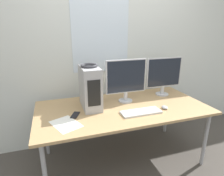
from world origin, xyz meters
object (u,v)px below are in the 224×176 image
object	(u,v)px
monitor_right_near	(164,75)
keyboard	(141,112)
cell_phone	(75,115)
mouse	(165,107)
headphones	(89,66)
monitor_main	(126,79)
pc_tower	(90,87)

from	to	relation	value
monitor_right_near	keyboard	bearing A→B (deg)	-141.04
keyboard	cell_phone	distance (m)	0.68
cell_phone	mouse	bearing A→B (deg)	16.64
headphones	mouse	distance (m)	0.94
monitor_main	mouse	distance (m)	0.54
monitor_main	headphones	bearing A→B (deg)	-176.80
headphones	cell_phone	world-z (taller)	headphones
pc_tower	keyboard	bearing A→B (deg)	-34.84
headphones	pc_tower	bearing A→B (deg)	-90.00
mouse	cell_phone	size ratio (longest dim) A/B	0.55
headphones	monitor_right_near	size ratio (longest dim) A/B	0.37
headphones	mouse	xyz separation A→B (m)	(0.76, -0.31, -0.45)
mouse	cell_phone	world-z (taller)	mouse
cell_phone	headphones	bearing A→B (deg)	65.64
headphones	monitor_right_near	distance (m)	1.01
cell_phone	monitor_main	bearing A→B (deg)	41.99
pc_tower	keyboard	xyz separation A→B (m)	(0.47, -0.33, -0.22)
mouse	pc_tower	bearing A→B (deg)	158.00
headphones	mouse	size ratio (longest dim) A/B	2.13
monitor_main	cell_phone	xyz separation A→B (m)	(-0.63, -0.19, -0.28)
monitor_main	cell_phone	distance (m)	0.72
monitor_main	keyboard	world-z (taller)	monitor_main
keyboard	cell_phone	size ratio (longest dim) A/B	2.72
monitor_main	monitor_right_near	distance (m)	0.56
pc_tower	cell_phone	distance (m)	0.34
keyboard	cell_phone	world-z (taller)	keyboard
headphones	keyboard	distance (m)	0.73
monitor_right_near	mouse	distance (m)	0.53
headphones	monitor_main	world-z (taller)	monitor_main
pc_tower	headphones	world-z (taller)	headphones
keyboard	mouse	bearing A→B (deg)	3.26
keyboard	cell_phone	xyz separation A→B (m)	(-0.66, 0.16, -0.01)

